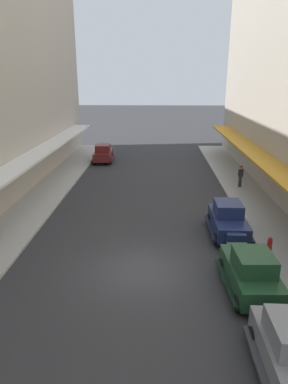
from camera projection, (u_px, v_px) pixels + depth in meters
The scene contains 6 objects.
ground_plane at pixel (139, 271), 15.78m from camera, with size 200.00×200.00×0.00m, color #2D2D30.
parked_car_1 at pixel (251, 271), 13.98m from camera, with size 2.26×4.30×1.84m.
parked_car_2 at pixel (103, 153), 35.96m from camera, with size 2.27×4.31×1.84m.
parked_car_3 at pixel (228, 219), 19.12m from camera, with size 2.17×4.27×1.84m.
fire_hydrant at pixel (270, 245), 17.01m from camera, with size 0.24×0.24×0.82m.
pedestrian_0 at pixel (240, 176), 27.16m from camera, with size 0.36×0.28×1.67m.
Camera 1 is at (0.76, -13.84, 8.36)m, focal length 32.40 mm.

